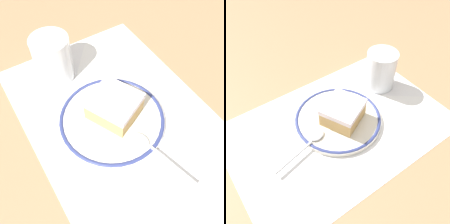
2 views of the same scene
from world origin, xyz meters
TOP-DOWN VIEW (x-y plane):
  - ground_plane at (0.00, 0.00)m, footprint 2.40×2.40m
  - placemat at (0.00, 0.00)m, footprint 0.50×0.34m
  - plate at (0.01, 0.02)m, footprint 0.20×0.20m
  - cake_slice at (0.02, 0.01)m, footprint 0.11×0.11m
  - spoon at (-0.08, -0.01)m, footprint 0.14×0.05m
  - cup at (0.17, 0.06)m, footprint 0.08×0.08m
  - napkin at (0.15, -0.05)m, footprint 0.17×0.16m

SIDE VIEW (x-z plane):
  - ground_plane at x=0.00m, z-range 0.00..0.00m
  - placemat at x=0.00m, z-range 0.00..0.00m
  - napkin at x=0.15m, z-range 0.00..0.00m
  - plate at x=0.01m, z-range 0.00..0.01m
  - spoon at x=-0.08m, z-range 0.01..0.02m
  - cake_slice at x=0.02m, z-range 0.01..0.06m
  - cup at x=0.17m, z-range -0.01..0.10m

